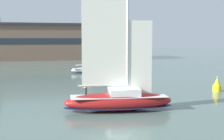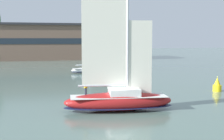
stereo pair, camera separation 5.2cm
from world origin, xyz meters
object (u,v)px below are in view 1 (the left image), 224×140
(tree_shore_left, at_px, (123,37))
(channel_buoy, at_px, (217,85))
(sailboat_moored_mid_channel, at_px, (87,70))
(sailboat_main, at_px, (119,99))

(tree_shore_left, xyz_separation_m, channel_buoy, (-4.81, -67.26, -7.33))
(sailboat_moored_mid_channel, xyz_separation_m, channel_buoy, (14.30, -28.43, 0.19))
(sailboat_main, bearing_deg, sailboat_moored_mid_channel, 86.21)
(tree_shore_left, height_order, sailboat_moored_mid_channel, tree_shore_left)
(sailboat_main, height_order, channel_buoy, sailboat_main)
(sailboat_moored_mid_channel, height_order, channel_buoy, sailboat_moored_mid_channel)
(channel_buoy, bearing_deg, sailboat_main, -153.64)
(channel_buoy, bearing_deg, sailboat_moored_mid_channel, 116.70)
(channel_buoy, bearing_deg, tree_shore_left, 85.91)
(sailboat_main, relative_size, channel_buoy, 7.31)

